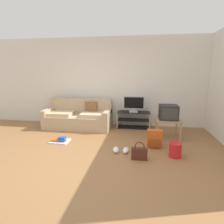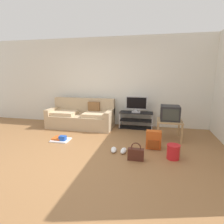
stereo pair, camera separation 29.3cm
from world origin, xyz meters
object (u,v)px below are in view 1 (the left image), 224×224
object	(u,v)px
cleaning_bucket	(175,150)
sneakers_pair	(121,150)
floor_tray	(60,140)
flat_tv	(134,104)
couch	(79,117)
backpack	(154,139)
side_table	(168,122)
crt_tv	(168,112)
tv_stand	(133,120)
handbag	(139,153)

from	to	relation	value
cleaning_bucket	sneakers_pair	bearing A→B (deg)	176.73
floor_tray	flat_tv	bearing A→B (deg)	40.75
couch	cleaning_bucket	world-z (taller)	couch
backpack	floor_tray	distance (m)	2.23
side_table	backpack	bearing A→B (deg)	-117.52
couch	backpack	world-z (taller)	couch
floor_tray	side_table	bearing A→B (deg)	15.50
crt_tv	sneakers_pair	world-z (taller)	crt_tv
couch	flat_tv	world-z (taller)	flat_tv
side_table	floor_tray	size ratio (longest dim) A/B	1.39
tv_stand	sneakers_pair	world-z (taller)	tv_stand
tv_stand	floor_tray	size ratio (longest dim) A/B	2.29
sneakers_pair	side_table	bearing A→B (deg)	45.14
backpack	handbag	world-z (taller)	backpack
side_table	handbag	size ratio (longest dim) A/B	1.70
floor_tray	handbag	bearing A→B (deg)	-18.57
cleaning_bucket	sneakers_pair	world-z (taller)	cleaning_bucket
side_table	handbag	distance (m)	1.55
flat_tv	sneakers_pair	distance (m)	1.96
flat_tv	handbag	size ratio (longest dim) A/B	1.79
crt_tv	handbag	xyz separation A→B (m)	(-0.69, -1.38, -0.54)
cleaning_bucket	side_table	bearing A→B (deg)	90.08
handbag	cleaning_bucket	bearing A→B (deg)	17.09
couch	side_table	distance (m)	2.59
side_table	cleaning_bucket	size ratio (longest dim) A/B	2.12
couch	handbag	distance (m)	2.65
crt_tv	floor_tray	xyz separation A→B (m)	(-2.60, -0.74, -0.62)
crt_tv	backpack	bearing A→B (deg)	-117.00
handbag	sneakers_pair	world-z (taller)	handbag
sneakers_pair	floor_tray	distance (m)	1.56
side_table	crt_tv	world-z (taller)	crt_tv
flat_tv	sneakers_pair	bearing A→B (deg)	-95.76
crt_tv	handbag	distance (m)	1.63
backpack	tv_stand	bearing A→B (deg)	100.75
couch	tv_stand	bearing A→B (deg)	8.13
couch	backpack	size ratio (longest dim) A/B	4.86
crt_tv	sneakers_pair	distance (m)	1.66
side_table	sneakers_pair	world-z (taller)	side_table
couch	handbag	world-z (taller)	couch
couch	crt_tv	bearing A→B (deg)	-11.56
sneakers_pair	couch	bearing A→B (deg)	131.99
tv_stand	cleaning_bucket	size ratio (longest dim) A/B	3.49
couch	handbag	bearing A→B (deg)	-45.81
handbag	sneakers_pair	bearing A→B (deg)	144.39
tv_stand	sneakers_pair	distance (m)	1.87
flat_tv	floor_tray	bearing A→B (deg)	-139.25
cleaning_bucket	floor_tray	world-z (taller)	cleaning_bucket
backpack	cleaning_bucket	bearing A→B (deg)	-57.78
handbag	backpack	bearing A→B (deg)	63.49
flat_tv	sneakers_pair	size ratio (longest dim) A/B	1.81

